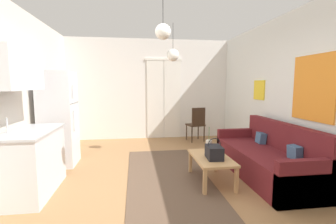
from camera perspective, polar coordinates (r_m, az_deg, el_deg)
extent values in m
cube|color=#996D44|center=(3.57, -0.49, -19.48)|extent=(5.07, 7.51, 0.10)
cube|color=white|center=(6.70, -4.49, 5.49)|extent=(4.67, 0.10, 2.77)
cube|color=white|center=(6.66, -3.07, 2.98)|extent=(0.47, 0.02, 2.18)
cube|color=white|center=(6.72, 1.05, 3.02)|extent=(0.47, 0.02, 2.18)
cube|color=white|center=(6.70, -1.02, 12.61)|extent=(1.03, 0.03, 0.06)
cube|color=silver|center=(4.17, 32.40, 3.72)|extent=(0.10, 7.11, 2.77)
cube|color=orange|center=(4.15, 31.65, 4.97)|extent=(0.02, 0.85, 0.99)
cube|color=yellow|center=(5.42, 21.17, 4.97)|extent=(0.02, 0.41, 0.41)
cube|color=blue|center=(4.74, -30.73, 8.36)|extent=(0.02, 0.32, 0.40)
cube|color=brown|center=(3.91, 0.29, -16.18)|extent=(1.31, 3.35, 0.01)
cube|color=#5B191E|center=(4.32, 22.05, -11.44)|extent=(0.85, 2.12, 0.44)
cube|color=#5B191E|center=(4.44, 26.15, -8.11)|extent=(0.15, 2.12, 0.89)
cube|color=#5B191E|center=(3.51, 30.62, -14.62)|extent=(0.85, 0.11, 0.61)
cube|color=#5B191E|center=(5.15, 16.46, -7.28)|extent=(0.85, 0.11, 0.61)
cube|color=#3D5B7F|center=(3.97, 28.31, -8.60)|extent=(0.14, 0.20, 0.21)
cube|color=#3D5B7F|center=(4.73, 21.54, -5.87)|extent=(0.16, 0.21, 0.21)
cube|color=tan|center=(3.80, 10.42, -10.82)|extent=(0.54, 0.93, 0.04)
cube|color=tan|center=(3.43, 8.91, -16.42)|extent=(0.05, 0.05, 0.37)
cube|color=tan|center=(3.58, 16.21, -15.57)|extent=(0.05, 0.05, 0.37)
cube|color=tan|center=(4.20, 5.44, -11.95)|extent=(0.05, 0.05, 0.37)
cube|color=tan|center=(4.32, 11.47, -11.50)|extent=(0.05, 0.05, 0.37)
cylinder|color=beige|center=(3.98, 9.83, -8.17)|extent=(0.10, 0.10, 0.21)
cylinder|color=#477F42|center=(3.94, 9.90, -5.14)|extent=(0.01, 0.01, 0.22)
cube|color=black|center=(3.68, 11.09, -9.55)|extent=(0.24, 0.34, 0.20)
torus|color=black|center=(3.65, 11.14, -7.77)|extent=(0.20, 0.01, 0.20)
cube|color=white|center=(4.88, -24.91, -1.48)|extent=(0.59, 0.63, 1.77)
cube|color=#4C4C51|center=(4.77, -21.64, 2.05)|extent=(0.01, 0.60, 0.01)
cylinder|color=#B7BABF|center=(4.58, -22.07, 4.52)|extent=(0.02, 0.02, 0.25)
cylinder|color=#B7BABF|center=(4.63, -21.78, -2.05)|extent=(0.02, 0.02, 0.39)
cube|color=silver|center=(3.85, -29.98, -10.68)|extent=(0.56, 1.13, 0.87)
cube|color=#B7BABF|center=(3.75, -30.38, -4.11)|extent=(0.59, 1.16, 0.03)
cube|color=#999BA0|center=(3.65, -31.09, -5.17)|extent=(0.36, 0.40, 0.10)
cylinder|color=#B7BABF|center=(3.71, -34.34, -2.68)|extent=(0.02, 0.02, 0.20)
cube|color=silver|center=(3.75, -32.84, 8.67)|extent=(0.32, 1.02, 0.55)
cylinder|color=#382619|center=(6.68, 7.31, -4.66)|extent=(0.03, 0.03, 0.43)
cylinder|color=#382619|center=(6.53, 4.49, -4.90)|extent=(0.03, 0.03, 0.43)
cylinder|color=#382619|center=(6.39, 8.72, -5.21)|extent=(0.03, 0.03, 0.43)
cylinder|color=#382619|center=(6.23, 5.81, -5.48)|extent=(0.03, 0.03, 0.43)
cube|color=#382619|center=(6.41, 6.61, -3.10)|extent=(0.50, 0.48, 0.04)
cube|color=#382619|center=(6.22, 7.39, -1.14)|extent=(0.38, 0.11, 0.47)
cylinder|color=black|center=(3.30, -1.23, 24.51)|extent=(0.01, 0.01, 0.47)
sphere|color=white|center=(3.21, -1.21, 18.81)|extent=(0.20, 0.20, 0.20)
cylinder|color=black|center=(5.08, 1.21, 17.90)|extent=(0.01, 0.01, 0.52)
sphere|color=white|center=(5.02, 1.20, 13.57)|extent=(0.26, 0.26, 0.26)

